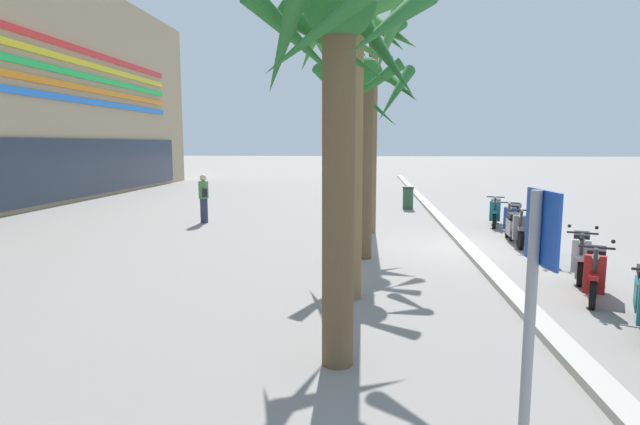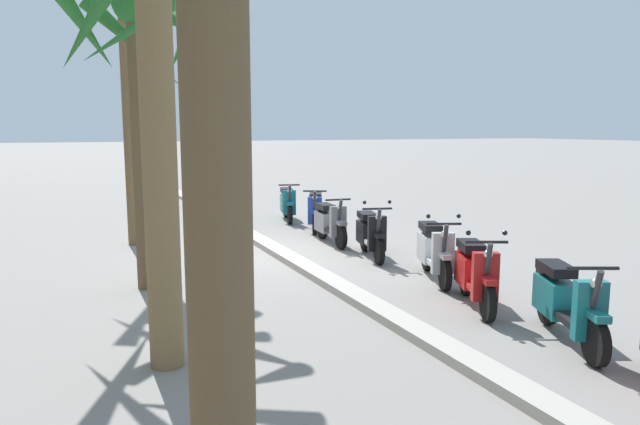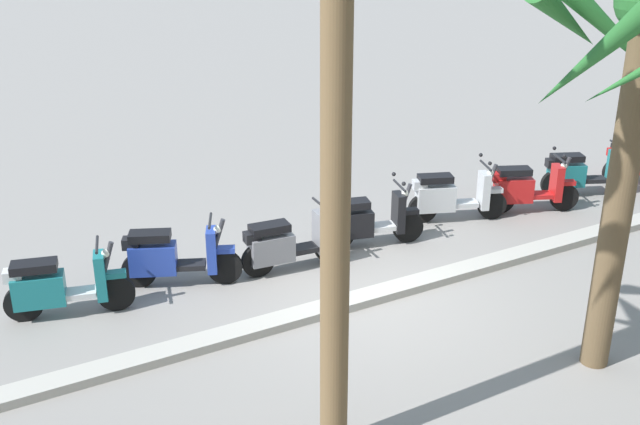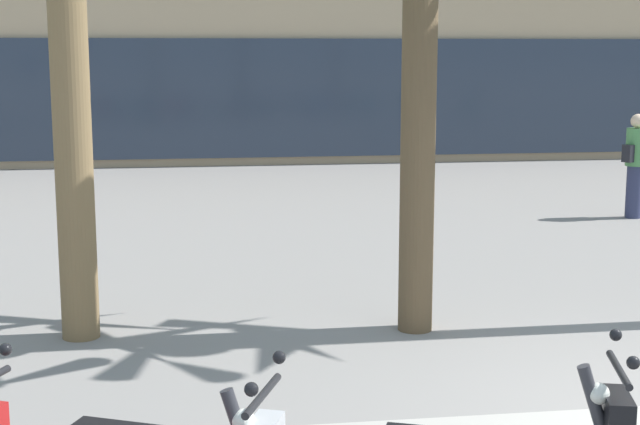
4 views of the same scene
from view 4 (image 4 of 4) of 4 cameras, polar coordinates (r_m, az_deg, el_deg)
pedestrian_strolling_near_curb at (r=16.20m, az=18.53°, el=2.86°), size 0.45×0.37×1.70m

